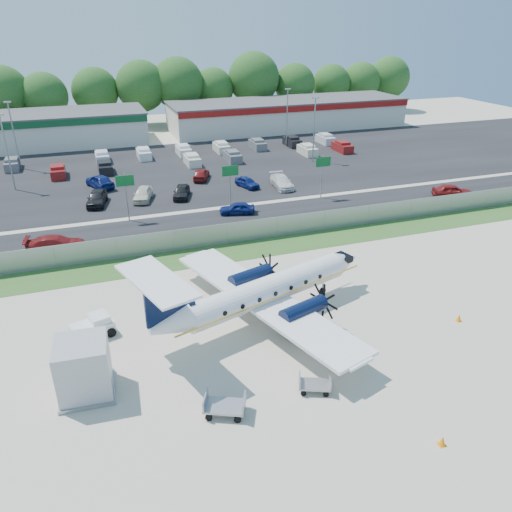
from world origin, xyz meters
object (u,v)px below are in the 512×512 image
object	(u,v)px
baggage_cart_near	(315,384)
baggage_cart_far	(225,406)
service_container	(84,370)
aircraft	(264,291)
pushback_tug	(94,326)

from	to	relation	value
baggage_cart_near	baggage_cart_far	size ratio (longest dim) A/B	0.82
baggage_cart_near	service_container	world-z (taller)	service_container
baggage_cart_far	aircraft	bearing A→B (deg)	57.27
baggage_cart_far	baggage_cart_near	bearing A→B (deg)	0.83
aircraft	service_container	distance (m)	12.61
aircraft	baggage_cart_far	size ratio (longest dim) A/B	7.31
baggage_cart_near	service_container	xyz separation A→B (m)	(-12.09, 4.07, 1.12)
aircraft	baggage_cart_far	world-z (taller)	aircraft
aircraft	pushback_tug	distance (m)	11.52
baggage_cart_near	baggage_cart_far	xyz separation A→B (m)	(-5.28, -0.08, 0.09)
baggage_cart_near	pushback_tug	bearing A→B (deg)	139.36
pushback_tug	baggage_cart_far	world-z (taller)	pushback_tug
aircraft	baggage_cart_near	distance (m)	8.15
pushback_tug	baggage_cart_near	distance (m)	15.01
aircraft	baggage_cart_near	size ratio (longest dim) A/B	8.87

